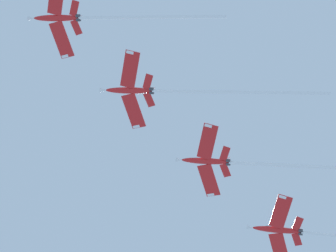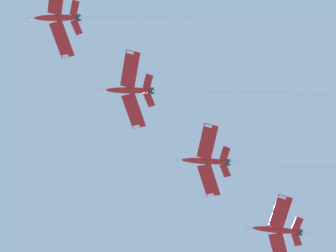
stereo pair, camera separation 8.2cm
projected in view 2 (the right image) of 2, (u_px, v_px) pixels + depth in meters
The scene contains 4 objects.
jet_lead at pixel (83, 18), 118.81m from camera, with size 23.64×45.05×12.86m.
jet_second at pixel (163, 91), 119.36m from camera, with size 26.02×49.90×14.10m.
jet_third at pixel (242, 163), 121.46m from camera, with size 25.30×47.49×14.11m.
jet_fourth at pixel (303, 232), 123.75m from camera, with size 22.88×42.90×12.09m.
Camera 2 is at (-37.68, -30.22, 1.77)m, focal length 53.32 mm.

